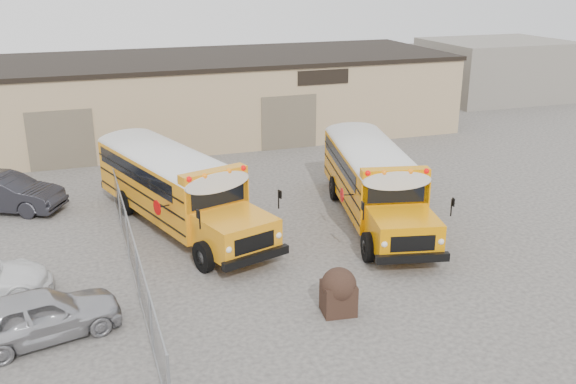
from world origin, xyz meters
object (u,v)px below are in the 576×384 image
object	(u,v)px
school_bus_left	(112,147)
car_dark	(5,193)
tarp_bundle	(339,290)
school_bus_right	(344,138)
car_silver	(40,315)

from	to	relation	value
school_bus_left	car_dark	distance (m)	5.16
school_bus_left	car_dark	world-z (taller)	school_bus_left
school_bus_left	tarp_bundle	bearing A→B (deg)	-70.17
school_bus_left	school_bus_right	size ratio (longest dim) A/B	1.02
car_silver	tarp_bundle	bearing A→B (deg)	-112.47
school_bus_left	car_dark	xyz separation A→B (m)	(-4.56, -2.20, -0.98)
school_bus_right	car_dark	xyz separation A→B (m)	(-15.50, -0.53, -0.93)
school_bus_left	school_bus_right	distance (m)	11.07
car_dark	tarp_bundle	bearing A→B (deg)	-113.50
car_silver	car_dark	bearing A→B (deg)	-5.18
school_bus_right	tarp_bundle	bearing A→B (deg)	-114.17
school_bus_left	tarp_bundle	world-z (taller)	school_bus_left
tarp_bundle	school_bus_right	bearing A→B (deg)	65.83
school_bus_right	tarp_bundle	world-z (taller)	school_bus_right
school_bus_right	car_dark	size ratio (longest dim) A/B	2.19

